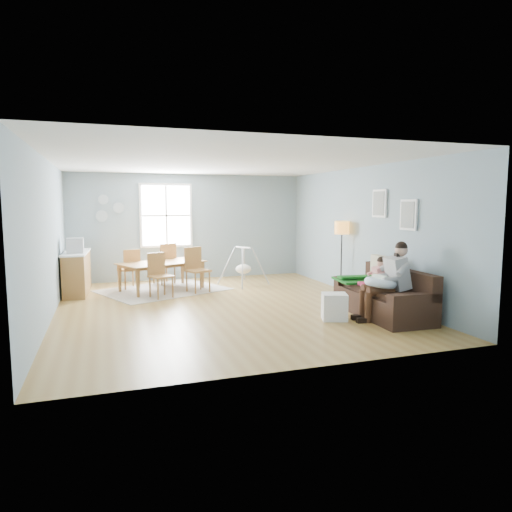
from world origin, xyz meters
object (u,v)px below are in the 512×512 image
object	(u,v)px
chair_nw	(130,267)
chair_se	(196,266)
chair_ne	(166,261)
father	(388,278)
monitor	(75,246)
storage_cube	(334,307)
toddler	(376,275)
chair_sw	(159,272)
floor_lamp	(342,234)
counter	(77,272)
baby_swing	(243,268)
sofa	(385,299)
dining_table	(163,276)

from	to	relation	value
chair_nw	chair_se	bearing A→B (deg)	-30.06
chair_nw	chair_ne	distance (m)	0.93
father	monitor	xyz separation A→B (m)	(-5.07, 3.82, 0.37)
storage_cube	toddler	bearing A→B (deg)	11.72
chair_nw	monitor	world-z (taller)	monitor
chair_sw	chair_se	world-z (taller)	chair_se
floor_lamp	counter	size ratio (longest dim) A/B	0.95
floor_lamp	monitor	size ratio (longest dim) A/B	4.68
chair_sw	baby_swing	world-z (taller)	chair_sw
floor_lamp	toddler	bearing A→B (deg)	-100.72
monitor	sofa	bearing A→B (deg)	-34.14
dining_table	counter	distance (m)	1.84
father	chair_nw	xyz separation A→B (m)	(-3.94, 4.27, -0.18)
chair_nw	sofa	bearing A→B (deg)	-44.34
chair_nw	floor_lamp	bearing A→B (deg)	-23.40
floor_lamp	dining_table	world-z (taller)	floor_lamp
sofa	baby_swing	distance (m)	3.92
dining_table	monitor	distance (m)	1.97
monitor	chair_se	bearing A→B (deg)	-7.68
chair_ne	floor_lamp	bearing A→B (deg)	-32.67
sofa	toddler	distance (m)	0.45
sofa	chair_se	xyz separation A→B (m)	(-2.72, 3.20, 0.28)
dining_table	chair_ne	size ratio (longest dim) A/B	1.83
chair_sw	toddler	bearing A→B (deg)	-36.95
father	chair_se	bearing A→B (deg)	126.53
father	baby_swing	size ratio (longest dim) A/B	1.10
chair_ne	baby_swing	world-z (taller)	chair_ne
monitor	chair_nw	bearing A→B (deg)	21.65
floor_lamp	chair_sw	size ratio (longest dim) A/B	1.68
dining_table	counter	xyz separation A→B (m)	(-1.81, 0.26, 0.14)
counter	baby_swing	distance (m)	3.73
storage_cube	baby_swing	size ratio (longest dim) A/B	0.41
storage_cube	dining_table	bearing A→B (deg)	123.75
chair_nw	chair_sw	bearing A→B (deg)	-66.19
storage_cube	counter	distance (m)	5.71
chair_ne	chair_nw	bearing A→B (deg)	-157.04
father	chair_ne	xyz separation A→B (m)	(-3.08, 4.63, -0.13)
sofa	chair_ne	distance (m)	5.42
toddler	chair_se	size ratio (longest dim) A/B	0.80
sofa	chair_sw	size ratio (longest dim) A/B	2.22
monitor	baby_swing	distance (m)	3.79
toddler	counter	xyz separation A→B (m)	(-5.14, 3.65, -0.23)
sofa	chair_nw	size ratio (longest dim) A/B	2.25
floor_lamp	baby_swing	distance (m)	2.51
dining_table	monitor	size ratio (longest dim) A/B	5.44
dining_table	chair_sw	xyz separation A→B (m)	(-0.17, -0.77, 0.21)
chair_ne	monitor	bearing A→B (deg)	-157.79
chair_sw	counter	size ratio (longest dim) A/B	0.56
chair_se	chair_ne	bearing A→B (deg)	113.65
toddler	dining_table	bearing A→B (deg)	134.43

